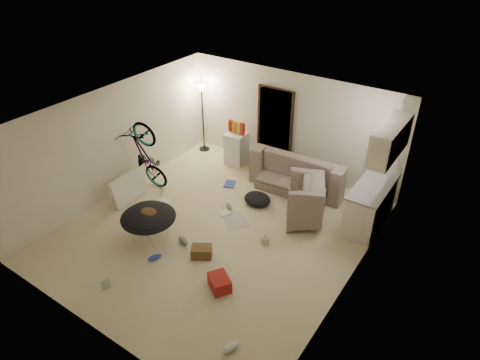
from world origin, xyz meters
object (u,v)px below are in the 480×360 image
Objects in this scene: bicycle at (147,170)px; mini_fridge at (236,148)px; kitchen_counter at (370,205)px; saucer_chair at (149,221)px; floor_lamp at (202,104)px; tv_box at (128,188)px; armchair at (322,207)px; drink_case_a at (202,252)px; sofa at (300,174)px; juicer at (265,240)px; drink_case_b at (220,283)px.

bicycle is 2.36m from mini_fridge.
saucer_chair is (-3.34, -2.95, 0.01)m from kitchen_counter.
floor_lamp is 1.93× the size of tv_box.
bicycle is (-3.90, -1.07, 0.12)m from armchair.
kitchen_counter is (4.83, -0.65, -0.87)m from floor_lamp.
drink_case_a is at bearing -52.49° from floor_lamp.
kitchen_counter is at bearing -7.66° from floor_lamp.
mini_fridge is (-1.87, 0.10, 0.09)m from sofa.
floor_lamp is at bearing 48.17° from armchair.
kitchen_counter is at bearing 51.77° from juicer.
drink_case_a is (-0.38, -3.22, -0.22)m from sofa.
drink_case_b is at bearing -8.34° from saucer_chair.
armchair is 3.51m from saucer_chair.
kitchen_counter is 0.97m from armchair.
bicycle is 3.69m from drink_case_b.
floor_lamp is at bearing 172.34° from kitchen_counter.
sofa is at bearing 100.74° from juicer.
sofa reaches higher than juicer.
armchair is at bearing -148.70° from kitchen_counter.
drink_case_b is at bearing 141.34° from armchair.
armchair is 1.02× the size of saucer_chair.
saucer_chair reaches higher than drink_case_a.
bicycle is 2.82m from drink_case_a.
bicycle is 1.96m from saucer_chair.
floor_lamp is 1.45m from mini_fridge.
floor_lamp is 1.67× the size of armchair.
mini_fridge is at bearing 153.54° from drink_case_b.
tv_box is 2.60m from drink_case_a.
floor_lamp reaches higher than saucer_chair.
mini_fridge is (-2.87, 1.05, 0.06)m from armchair.
kitchen_counter is 5.22m from tv_box.
floor_lamp is 4.27m from armchair.
mini_fridge is at bearing 44.09° from armchair.
juicer is (3.43, -2.43, -1.21)m from floor_lamp.
floor_lamp is 5.28m from drink_case_b.
armchair is 1.15× the size of tv_box.
armchair is 2.61× the size of drink_case_b.
tv_box is at bearing 151.61° from saucer_chair.
mini_fridge is 3.62× the size of juicer.
saucer_chair reaches higher than armchair.
mini_fridge is (1.04, 2.12, -0.06)m from bicycle.
tv_box is (-2.90, -2.64, -0.01)m from sofa.
kitchen_counter reaches higher than sofa.
drink_case_a is at bearing -129.10° from juicer.
juicer is at bearing 31.06° from saucer_chair.
saucer_chair is 2.28m from juicer.
bicycle reaches higher than juicer.
juicer is at bearing 3.88° from tv_box.
drink_case_b is at bearing -114.20° from kitchen_counter.
bicycle reaches higher than armchair.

